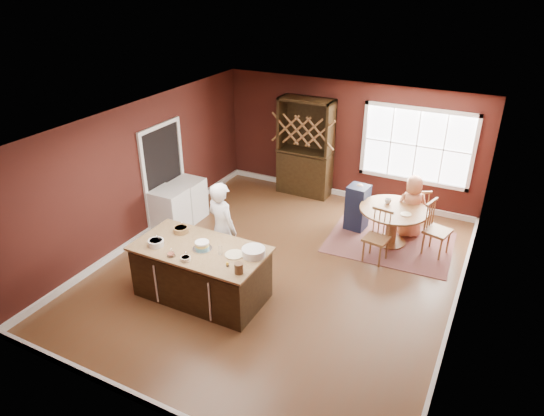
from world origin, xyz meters
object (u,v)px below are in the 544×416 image
(layer_cake, at_px, (202,245))
(seated_woman, at_px, (412,207))
(chair_north, at_px, (417,208))
(high_chair, at_px, (357,207))
(kitchen_island, at_px, (202,273))
(washer, at_px, (170,211))
(chair_east, at_px, (438,229))
(chair_south, at_px, (377,237))
(baker, at_px, (222,229))
(dining_table, at_px, (393,219))
(dryer, at_px, (189,199))
(hutch, at_px, (305,147))
(toddler, at_px, (362,192))

(layer_cake, xyz_separation_m, seated_woman, (2.52, 3.57, -0.34))
(chair_north, bearing_deg, high_chair, -3.24)
(kitchen_island, relative_size, washer, 2.38)
(kitchen_island, relative_size, layer_cake, 6.82)
(chair_east, height_order, chair_south, chair_east)
(baker, bearing_deg, chair_east, -127.47)
(dining_table, xyz_separation_m, seated_woman, (0.25, 0.46, 0.11))
(kitchen_island, height_order, washer, kitchen_island)
(seated_woman, height_order, high_chair, seated_woman)
(dryer, bearing_deg, hutch, 53.57)
(toddler, xyz_separation_m, dryer, (-3.41, -1.26, -0.37))
(layer_cake, distance_m, seated_woman, 4.38)
(dining_table, bearing_deg, high_chair, 161.27)
(dryer, bearing_deg, kitchen_island, -50.09)
(layer_cake, bearing_deg, chair_east, 44.62)
(layer_cake, distance_m, chair_south, 3.23)
(baker, distance_m, toddler, 3.15)
(hutch, bearing_deg, layer_cake, -87.57)
(chair_north, bearing_deg, chair_east, 93.05)
(baker, height_order, chair_north, baker)
(seated_woman, xyz_separation_m, toddler, (-1.00, -0.11, 0.16))
(chair_north, distance_m, hutch, 2.90)
(chair_north, relative_size, high_chair, 0.94)
(high_chair, height_order, dryer, high_chair)
(baker, xyz_separation_m, chair_north, (2.69, 3.17, -0.40))
(kitchen_island, xyz_separation_m, chair_north, (2.63, 3.92, 0.03))
(hutch, bearing_deg, high_chair, -34.01)
(dryer, bearing_deg, high_chair, 19.27)
(baker, relative_size, washer, 1.93)
(chair_east, relative_size, toddler, 4.10)
(kitchen_island, height_order, baker, baker)
(hutch, distance_m, dryer, 2.94)
(kitchen_island, bearing_deg, washer, 139.77)
(baker, distance_m, washer, 1.99)
(chair_south, bearing_deg, chair_east, 45.79)
(dryer, bearing_deg, toddler, 20.22)
(layer_cake, distance_m, washer, 2.51)
(hutch, bearing_deg, chair_south, -42.36)
(toddler, bearing_deg, layer_cake, -113.77)
(layer_cake, relative_size, chair_south, 0.31)
(dining_table, xyz_separation_m, chair_north, (0.30, 0.82, -0.07))
(chair_east, xyz_separation_m, dryer, (-5.01, -0.89, -0.10))
(baker, height_order, high_chair, baker)
(kitchen_island, xyz_separation_m, baker, (-0.06, 0.75, 0.43))
(chair_south, bearing_deg, high_chair, 131.81)
(dining_table, distance_m, toddler, 0.87)
(baker, height_order, hutch, hutch)
(chair_north, relative_size, seated_woman, 0.72)
(dining_table, distance_m, baker, 3.36)
(hutch, bearing_deg, washer, -120.00)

